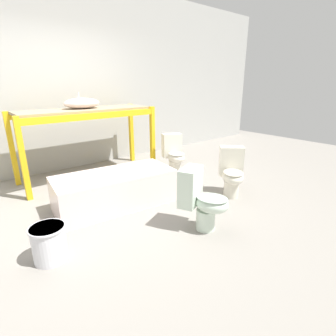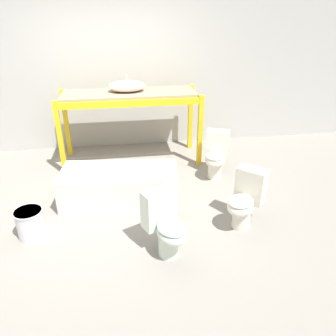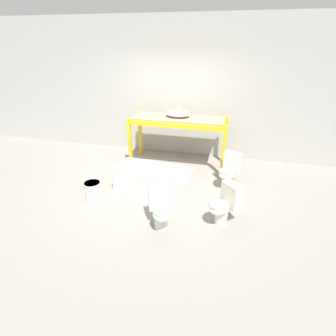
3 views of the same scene
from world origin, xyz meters
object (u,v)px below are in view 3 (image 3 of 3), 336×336
object	(u,v)px
toilet_near	(160,208)
toilet_far	(225,204)
bathtub_main	(154,177)
sink_basin	(178,113)
toilet_extra	(229,170)
bucket_white	(93,190)

from	to	relation	value
toilet_near	toilet_far	world-z (taller)	same
toilet_near	toilet_far	bearing A→B (deg)	-5.44
bathtub_main	sink_basin	bearing A→B (deg)	87.92
toilet_far	toilet_extra	world-z (taller)	same
sink_basin	bathtub_main	bearing A→B (deg)	-98.69
toilet_near	toilet_extra	xyz separation A→B (m)	(0.98, 1.58, 0.00)
toilet_extra	bucket_white	world-z (taller)	toilet_extra
toilet_extra	toilet_near	bearing A→B (deg)	-99.75
bathtub_main	toilet_far	size ratio (longest dim) A/B	2.29
toilet_near	toilet_far	xyz separation A→B (m)	(0.96, 0.34, 0.00)
toilet_near	bathtub_main	bearing A→B (deg)	87.15
bathtub_main	toilet_far	distance (m)	1.59
bathtub_main	toilet_extra	distance (m)	1.50
toilet_far	bucket_white	bearing A→B (deg)	-139.12
toilet_far	toilet_near	bearing A→B (deg)	-116.31
sink_basin	toilet_near	distance (m)	2.56
toilet_near	bucket_white	bearing A→B (deg)	136.54
sink_basin	bathtub_main	distance (m)	1.63
bathtub_main	toilet_near	xyz separation A→B (m)	(0.44, -1.08, 0.09)
bathtub_main	toilet_near	size ratio (longest dim) A/B	2.29
sink_basin	bucket_white	bearing A→B (deg)	-121.93
bathtub_main	toilet_near	bearing A→B (deg)	-61.42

